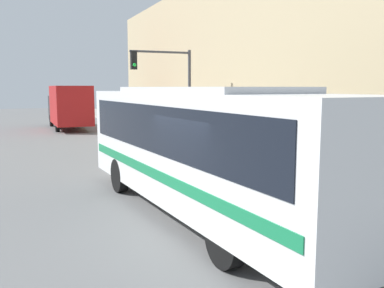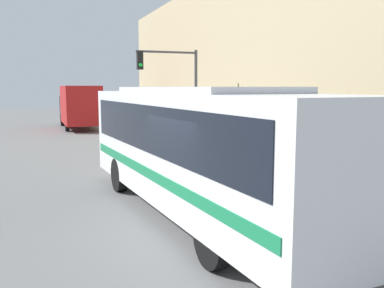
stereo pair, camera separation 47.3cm
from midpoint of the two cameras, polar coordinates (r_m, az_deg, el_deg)
ground_plane at (r=9.11m, az=1.30°, el=-12.36°), size 120.00×120.00×0.00m
sidewalk at (r=29.53m, az=-2.81°, el=1.69°), size 2.69×70.00×0.17m
building_facade at (r=28.51m, az=7.43°, el=10.80°), size 6.00×32.33×9.49m
city_bus at (r=10.19m, az=2.07°, el=0.22°), size 3.11×10.51×3.12m
delivery_truck at (r=33.44m, az=-14.43°, el=4.99°), size 2.46×7.97×3.21m
fire_hydrant at (r=13.48m, az=17.91°, el=-3.84°), size 0.26×0.35×0.71m
traffic_light_pole at (r=22.29m, az=-1.70°, el=8.67°), size 3.28×0.35×4.86m
parking_meter at (r=20.01m, az=3.91°, el=1.45°), size 0.14×0.14×1.18m
pedestrian_near_corner at (r=17.53m, az=9.83°, el=0.55°), size 0.34×0.34×1.63m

